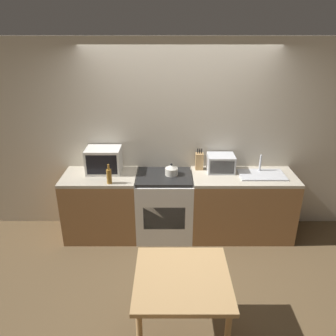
{
  "coord_description": "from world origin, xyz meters",
  "views": [
    {
      "loc": [
        -0.15,
        -3.25,
        2.69
      ],
      "look_at": [
        -0.14,
        0.56,
        1.05
      ],
      "focal_mm": 35.0,
      "sensor_mm": 36.0,
      "label": 1
    }
  ],
  "objects_px": {
    "stove_range": "(164,206)",
    "bottle": "(109,176)",
    "kettle": "(171,170)",
    "microwave": "(104,160)",
    "toaster_oven": "(220,163)",
    "dining_table": "(182,286)"
  },
  "relations": [
    {
      "from": "bottle",
      "to": "dining_table",
      "type": "distance_m",
      "value": 1.76
    },
    {
      "from": "kettle",
      "to": "microwave",
      "type": "distance_m",
      "value": 0.91
    },
    {
      "from": "microwave",
      "to": "toaster_oven",
      "type": "xyz_separation_m",
      "value": [
        1.56,
        0.02,
        -0.05
      ]
    },
    {
      "from": "microwave",
      "to": "bottle",
      "type": "relative_size",
      "value": 1.76
    },
    {
      "from": "bottle",
      "to": "microwave",
      "type": "bearing_deg",
      "value": 109.24
    },
    {
      "from": "toaster_oven",
      "to": "kettle",
      "type": "bearing_deg",
      "value": -169.72
    },
    {
      "from": "kettle",
      "to": "bottle",
      "type": "xyz_separation_m",
      "value": [
        -0.77,
        -0.26,
        0.03
      ]
    },
    {
      "from": "stove_range",
      "to": "dining_table",
      "type": "height_order",
      "value": "stove_range"
    },
    {
      "from": "toaster_oven",
      "to": "microwave",
      "type": "bearing_deg",
      "value": -179.16
    },
    {
      "from": "bottle",
      "to": "toaster_oven",
      "type": "height_order",
      "value": "bottle"
    },
    {
      "from": "stove_range",
      "to": "bottle",
      "type": "relative_size",
      "value": 3.51
    },
    {
      "from": "kettle",
      "to": "toaster_oven",
      "type": "relative_size",
      "value": 0.47
    },
    {
      "from": "kettle",
      "to": "dining_table",
      "type": "height_order",
      "value": "kettle"
    },
    {
      "from": "stove_range",
      "to": "bottle",
      "type": "distance_m",
      "value": 0.91
    },
    {
      "from": "stove_range",
      "to": "toaster_oven",
      "type": "height_order",
      "value": "toaster_oven"
    },
    {
      "from": "kettle",
      "to": "bottle",
      "type": "distance_m",
      "value": 0.82
    },
    {
      "from": "microwave",
      "to": "stove_range",
      "type": "bearing_deg",
      "value": -8.67
    },
    {
      "from": "toaster_oven",
      "to": "dining_table",
      "type": "height_order",
      "value": "toaster_oven"
    },
    {
      "from": "stove_range",
      "to": "dining_table",
      "type": "xyz_separation_m",
      "value": [
        0.17,
        -1.73,
        0.2
      ]
    },
    {
      "from": "bottle",
      "to": "dining_table",
      "type": "height_order",
      "value": "bottle"
    },
    {
      "from": "stove_range",
      "to": "dining_table",
      "type": "relative_size",
      "value": 1.11
    },
    {
      "from": "kettle",
      "to": "toaster_oven",
      "type": "height_order",
      "value": "toaster_oven"
    }
  ]
}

